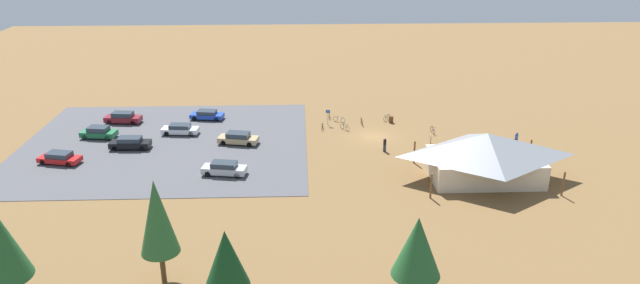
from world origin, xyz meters
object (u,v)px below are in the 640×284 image
object	(u,v)px
car_silver_end_stall	(224,168)
car_red_near_entry	(60,158)
bike_pavilion	(486,154)
visitor_near_lot	(516,138)
bicycle_purple_edge_north	(433,130)
car_black_far_end	(130,143)
lot_sign	(328,115)
pine_west	(157,217)
visitor_by_pavilion	(385,144)
bicycle_teal_near_porch	(345,127)
bicycle_silver_lone_east	(339,119)
trash_bin	(391,119)
pine_center	(226,259)
car_blue_second_row	(207,115)
pine_midwest	(417,247)
bicycle_green_edge_south	(387,118)
car_white_by_curb	(180,129)
car_green_aisle_side	(99,132)
bicycle_black_trailside	(329,115)
bicycle_red_mid_cluster	(362,122)
car_tan_back_corner	(238,138)
bicycle_blue_yard_center	(431,142)

from	to	relation	value
car_silver_end_stall	car_red_near_entry	bearing A→B (deg)	-11.47
bike_pavilion	visitor_near_lot	bearing A→B (deg)	-126.16
bicycle_purple_edge_north	car_black_far_end	bearing A→B (deg)	6.03
lot_sign	car_black_far_end	world-z (taller)	lot_sign
bike_pavilion	pine_west	size ratio (longest dim) A/B	1.58
visitor_near_lot	visitor_by_pavilion	xyz separation A→B (m)	(16.17, 1.40, -0.00)
bicycle_teal_near_porch	visitor_by_pavilion	bearing A→B (deg)	118.94
bicycle_silver_lone_east	trash_bin	bearing A→B (deg)	176.08
pine_center	car_blue_second_row	size ratio (longest dim) A/B	1.44
bike_pavilion	bicycle_silver_lone_east	xyz separation A→B (m)	(14.04, -18.48, -2.48)
pine_midwest	bicycle_silver_lone_east	bearing A→B (deg)	-86.02
pine_center	car_silver_end_stall	size ratio (longest dim) A/B	1.36
bicycle_green_edge_south	visitor_near_lot	xyz separation A→B (m)	(-14.30, 9.63, 0.53)
car_silver_end_stall	bike_pavilion	bearing A→B (deg)	176.07
pine_midwest	car_blue_second_row	size ratio (longest dim) A/B	1.48
trash_bin	car_blue_second_row	world-z (taller)	car_blue_second_row
car_white_by_curb	visitor_near_lot	distance (m)	41.62
bicycle_teal_near_porch	car_green_aisle_side	size ratio (longest dim) A/B	0.30
lot_sign	bicycle_teal_near_porch	size ratio (longest dim) A/B	1.62
bicycle_purple_edge_north	car_red_near_entry	distance (m)	44.64
trash_bin	bike_pavilion	bearing A→B (deg)	111.52
car_silver_end_stall	bicycle_black_trailside	bearing A→B (deg)	-123.64
bicycle_green_edge_south	bicycle_red_mid_cluster	bearing A→B (deg)	24.50
pine_midwest	visitor_by_pavilion	size ratio (longest dim) A/B	3.97
bike_pavilion	car_blue_second_row	size ratio (longest dim) A/B	2.92
car_tan_back_corner	visitor_by_pavilion	bearing A→B (deg)	170.16
visitor_near_lot	car_silver_end_stall	bearing A→B (deg)	12.15
pine_west	pine_midwest	size ratio (longest dim) A/B	1.25
bicycle_red_mid_cluster	bicycle_teal_near_porch	distance (m)	3.08
pine_center	bicycle_silver_lone_east	distance (m)	41.66
lot_sign	car_tan_back_corner	xyz separation A→B (m)	(11.23, 6.42, -0.65)
bicycle_green_edge_south	visitor_by_pavilion	world-z (taller)	visitor_by_pavilion
bicycle_red_mid_cluster	car_blue_second_row	bearing A→B (deg)	-8.03
lot_sign	car_silver_end_stall	world-z (taller)	lot_sign
pine_center	car_green_aisle_side	xyz separation A→B (m)	(19.93, -35.25, -3.73)
pine_midwest	visitor_near_lot	size ratio (longest dim) A/B	3.95
lot_sign	car_blue_second_row	world-z (taller)	lot_sign
car_green_aisle_side	visitor_near_lot	world-z (taller)	visitor_near_lot
trash_bin	car_red_near_entry	xyz separation A→B (m)	(39.22, 12.30, 0.25)
pine_center	trash_bin	bearing A→B (deg)	-113.70
pine_center	bicycle_teal_near_porch	distance (m)	38.80
lot_sign	car_green_aisle_side	bearing A→B (deg)	7.36
pine_midwest	car_white_by_curb	distance (m)	42.30
car_silver_end_stall	pine_midwest	bearing A→B (deg)	125.70
bicycle_black_trailside	bicycle_green_edge_south	bearing A→B (deg)	170.05
car_tan_back_corner	car_white_by_curb	distance (m)	8.45
pine_center	bicycle_purple_edge_north	xyz separation A→B (m)	(-22.09, -35.38, -4.11)
bicycle_purple_edge_north	bicycle_blue_yard_center	size ratio (longest dim) A/B	1.01
car_white_by_curb	car_black_far_end	xyz separation A→B (m)	(5.05, 4.68, 0.06)
bicycle_black_trailside	bicycle_green_edge_south	distance (m)	7.89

